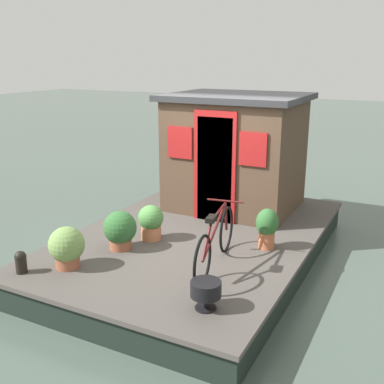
# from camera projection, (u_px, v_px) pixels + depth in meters

# --- Properties ---
(ground_plane) EXTENTS (60.00, 60.00, 0.00)m
(ground_plane) POSITION_uv_depth(u_px,v_px,m) (198.00, 258.00, 7.19)
(ground_plane) COLOR #47564C
(houseboat_deck) EXTENTS (5.16, 3.39, 0.43)m
(houseboat_deck) POSITION_uv_depth(u_px,v_px,m) (198.00, 245.00, 7.13)
(houseboat_deck) COLOR #4C4742
(houseboat_deck) RESTS_ON ground_plane
(houseboat_cabin) EXTENTS (1.93, 2.29, 1.99)m
(houseboat_cabin) POSITION_uv_depth(u_px,v_px,m) (236.00, 151.00, 8.05)
(houseboat_cabin) COLOR #4C3828
(houseboat_cabin) RESTS_ON houseboat_deck
(bicycle) EXTENTS (1.71, 0.50, 0.77)m
(bicycle) POSITION_uv_depth(u_px,v_px,m) (215.00, 241.00, 5.80)
(bicycle) COLOR black
(bicycle) RESTS_ON houseboat_deck
(potted_plant_fern) EXTENTS (0.46, 0.46, 0.54)m
(potted_plant_fern) POSITION_uv_depth(u_px,v_px,m) (67.00, 247.00, 5.83)
(potted_plant_fern) COLOR #935138
(potted_plant_fern) RESTS_ON houseboat_deck
(potted_plant_ivy) EXTENTS (0.47, 0.47, 0.55)m
(potted_plant_ivy) POSITION_uv_depth(u_px,v_px,m) (120.00, 230.00, 6.40)
(potted_plant_ivy) COLOR #935138
(potted_plant_ivy) RESTS_ON houseboat_deck
(potted_plant_thyme) EXTENTS (0.31, 0.31, 0.58)m
(potted_plant_thyme) POSITION_uv_depth(u_px,v_px,m) (267.00, 227.00, 6.42)
(potted_plant_thyme) COLOR #B2603D
(potted_plant_thyme) RESTS_ON houseboat_deck
(potted_plant_rosemary) EXTENTS (0.37, 0.37, 0.52)m
(potted_plant_rosemary) POSITION_uv_depth(u_px,v_px,m) (151.00, 221.00, 6.74)
(potted_plant_rosemary) COLOR #C6754C
(potted_plant_rosemary) RESTS_ON houseboat_deck
(charcoal_grill) EXTENTS (0.33, 0.33, 0.32)m
(charcoal_grill) POSITION_uv_depth(u_px,v_px,m) (206.00, 290.00, 4.87)
(charcoal_grill) COLOR black
(charcoal_grill) RESTS_ON houseboat_deck
(mooring_bollard) EXTENTS (0.15, 0.15, 0.29)m
(mooring_bollard) POSITION_uv_depth(u_px,v_px,m) (21.00, 261.00, 5.71)
(mooring_bollard) COLOR black
(mooring_bollard) RESTS_ON houseboat_deck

